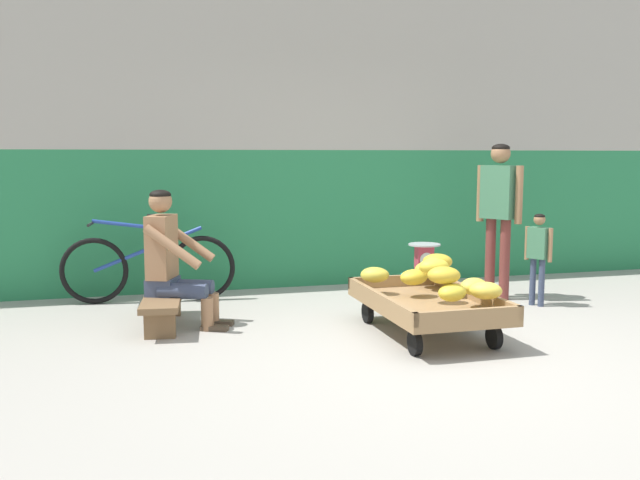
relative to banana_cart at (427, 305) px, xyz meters
The scene contains 12 objects.
ground_plane 0.75m from the banana_cart, 109.55° to the right, with size 80.00×80.00×0.00m, color #A39E93.
back_wall 2.79m from the banana_cart, 95.64° to the left, with size 16.00×0.30×3.29m.
banana_cart is the anchor object (origin of this frame).
banana_pile 0.25m from the banana_cart, 18.98° to the left, with size 0.86×1.26×0.26m.
low_bench 2.17m from the banana_cart, 157.38° to the left, with size 0.43×1.13×0.27m.
vendor_seated 2.11m from the banana_cart, 157.35° to the left, with size 0.74×0.62×1.14m.
plastic_crate 1.09m from the banana_cart, 67.49° to the left, with size 0.36×0.28×0.30m.
weighing_scale 1.10m from the banana_cart, 67.47° to the left, with size 0.30×0.30×0.29m.
bicycle_near_left 2.80m from the banana_cart, 138.49° to the left, with size 1.66×0.48×0.86m.
customer_adult 1.83m from the banana_cart, 41.90° to the left, with size 0.34×0.43×1.53m.
customer_child 1.65m from the banana_cart, 26.42° to the left, with size 0.19×0.25×0.88m.
shopping_bag 0.74m from the banana_cart, 56.04° to the left, with size 0.18×0.12×0.24m, color green.
Camera 1 is at (-1.99, -4.29, 1.42)m, focal length 38.84 mm.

